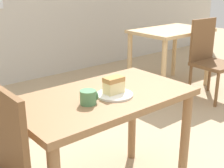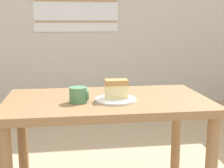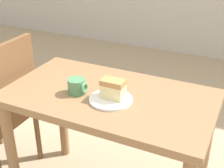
{
  "view_description": "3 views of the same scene",
  "coord_description": "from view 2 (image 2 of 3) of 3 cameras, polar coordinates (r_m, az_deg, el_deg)",
  "views": [
    {
      "loc": [
        -1.17,
        -0.99,
        1.39
      ],
      "look_at": [
        -0.1,
        0.29,
        0.81
      ],
      "focal_mm": 50.0,
      "sensor_mm": 36.0,
      "label": 1
    },
    {
      "loc": [
        -0.31,
        -1.24,
        1.13
      ],
      "look_at": [
        -0.09,
        0.34,
        0.82
      ],
      "focal_mm": 50.0,
      "sensor_mm": 36.0,
      "label": 2
    },
    {
      "loc": [
        0.5,
        -0.9,
        1.5
      ],
      "look_at": [
        -0.09,
        0.33,
        0.81
      ],
      "focal_mm": 50.0,
      "sensor_mm": 36.0,
      "label": 3
    }
  ],
  "objects": [
    {
      "name": "wall_back",
      "position": [
        4.29,
        -3.99,
        14.8
      ],
      "size": [
        10.0,
        0.09,
        2.8
      ],
      "color": "beige",
      "rests_on": "ground_plane"
    },
    {
      "name": "dining_table_near",
      "position": [
        1.69,
        -0.94,
        -6.71
      ],
      "size": [
        1.07,
        0.6,
        0.74
      ],
      "color": "olive",
      "rests_on": "ground_plane"
    },
    {
      "name": "cake_slice",
      "position": [
        1.6,
        0.79,
        -0.87
      ],
      "size": [
        0.12,
        0.07,
        0.1
      ],
      "color": "beige",
      "rests_on": "plate"
    },
    {
      "name": "coffee_mug",
      "position": [
        1.57,
        -6.06,
        -1.97
      ],
      "size": [
        0.1,
        0.09,
        0.08
      ],
      "color": "#4C8456",
      "rests_on": "dining_table_near"
    },
    {
      "name": "plate",
      "position": [
        1.6,
        0.69,
        -2.89
      ],
      "size": [
        0.21,
        0.21,
        0.01
      ],
      "color": "white",
      "rests_on": "dining_table_near"
    }
  ]
}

